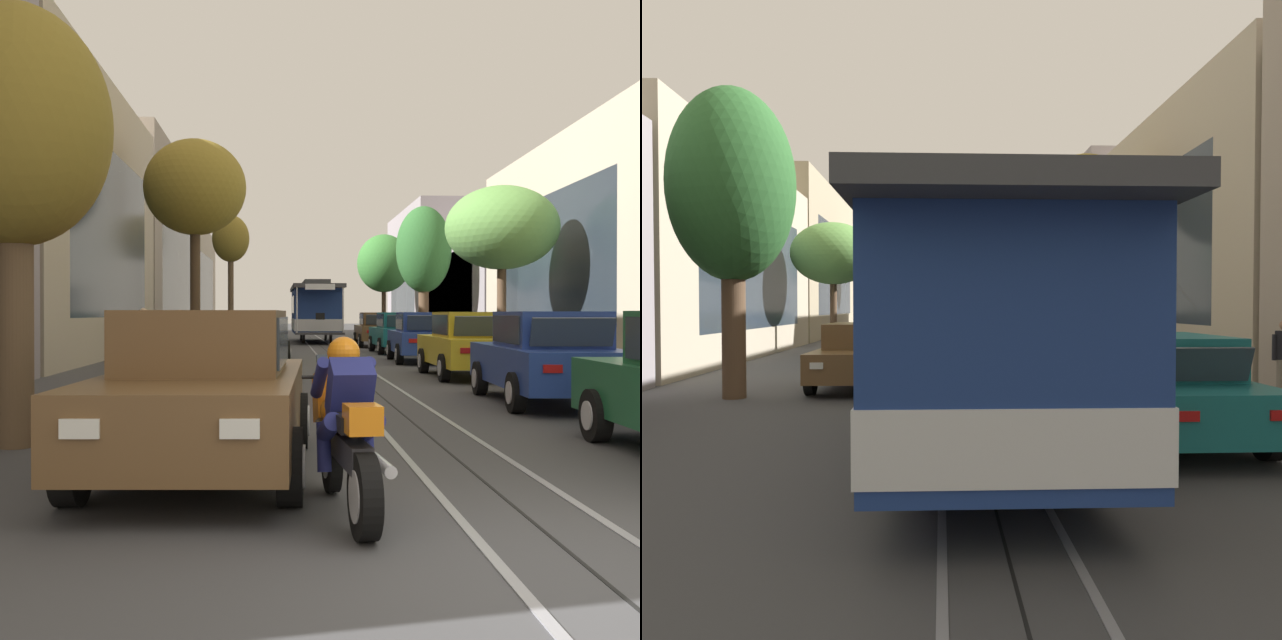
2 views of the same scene
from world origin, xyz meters
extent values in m
plane|color=#424244|center=(0.00, 26.49, 0.00)|extent=(165.56, 165.56, 0.00)
cube|color=gray|center=(-0.53, 31.11, 0.01)|extent=(0.08, 74.22, 0.01)
cube|color=gray|center=(0.53, 31.11, 0.01)|extent=(0.08, 74.22, 0.01)
cube|color=black|center=(0.00, 31.11, 0.00)|extent=(0.03, 74.22, 0.01)
cube|color=#BCAD93|center=(-10.33, 22.83, 4.72)|extent=(5.47, 16.26, 9.44)
cube|color=#2D3842|center=(-7.62, 22.83, 4.25)|extent=(0.04, 11.59, 5.67)
cube|color=gray|center=(-10.00, 39.39, 5.23)|extent=(4.80, 16.26, 10.46)
cube|color=#2D3842|center=(-7.62, 39.39, 4.71)|extent=(0.04, 11.59, 6.28)
cube|color=#BCAD93|center=(-9.83, 55.95, 3.98)|extent=(4.46, 16.26, 7.97)
cube|color=#2D3842|center=(-7.62, 55.95, 3.59)|extent=(0.04, 11.59, 4.78)
cube|color=#BCAD93|center=(10.28, 22.83, 3.85)|extent=(5.37, 16.26, 7.69)
cube|color=#2D3842|center=(7.62, 22.83, 3.46)|extent=(0.04, 11.59, 4.62)
cube|color=gray|center=(10.48, 39.39, 3.27)|extent=(5.78, 16.26, 6.55)
cube|color=#2D3842|center=(7.62, 39.39, 2.95)|extent=(0.04, 11.59, 3.93)
cube|color=gray|center=(10.14, 55.95, 4.76)|extent=(5.09, 16.26, 9.51)
cube|color=#2D3842|center=(7.62, 55.95, 4.28)|extent=(0.04, 11.59, 5.71)
cube|color=brown|center=(-2.61, 3.21, 0.65)|extent=(2.01, 4.38, 0.66)
cube|color=brown|center=(-2.60, 3.36, 1.28)|extent=(1.58, 2.13, 0.60)
cube|color=#2D3842|center=(-2.64, 2.52, 1.26)|extent=(1.34, 0.29, 0.47)
cube|color=#2D3842|center=(-2.54, 4.54, 1.26)|extent=(1.30, 0.26, 0.45)
cube|color=#2D3842|center=(-1.85, 3.32, 1.28)|extent=(0.12, 1.81, 0.47)
cube|color=#2D3842|center=(-3.35, 3.39, 1.28)|extent=(0.12, 1.81, 0.47)
cube|color=white|center=(-2.16, 1.02, 0.75)|extent=(0.28, 0.05, 0.14)
cube|color=#B21414|center=(-1.94, 5.34, 0.75)|extent=(0.28, 0.05, 0.12)
cube|color=white|center=(-3.27, 1.08, 0.75)|extent=(0.28, 0.05, 0.14)
cube|color=#B21414|center=(-3.06, 5.39, 0.75)|extent=(0.28, 0.05, 0.12)
cylinder|color=black|center=(-1.79, 1.83, 0.32)|extent=(0.23, 0.65, 0.64)
cylinder|color=silver|center=(-1.68, 1.83, 0.32)|extent=(0.04, 0.35, 0.35)
cylinder|color=black|center=(-3.55, 1.92, 0.32)|extent=(0.23, 0.65, 0.64)
cylinder|color=silver|center=(-3.66, 1.92, 0.32)|extent=(0.04, 0.35, 0.35)
cylinder|color=black|center=(-1.66, 4.49, 0.32)|extent=(0.23, 0.65, 0.64)
cylinder|color=silver|center=(-1.55, 4.49, 0.32)|extent=(0.04, 0.35, 0.35)
cylinder|color=black|center=(-3.42, 4.58, 0.32)|extent=(0.23, 0.65, 0.64)
cylinder|color=silver|center=(-3.53, 4.59, 0.32)|extent=(0.04, 0.35, 0.35)
cube|color=red|center=(-2.75, 8.68, 0.65)|extent=(1.94, 4.35, 0.66)
cube|color=red|center=(-2.75, 8.83, 1.28)|extent=(1.54, 2.11, 0.60)
cube|color=#2D3842|center=(-2.77, 7.99, 1.26)|extent=(1.34, 0.26, 0.47)
cube|color=#2D3842|center=(-2.71, 10.01, 1.26)|extent=(1.30, 0.24, 0.45)
cube|color=#2D3842|center=(-2.00, 8.81, 1.28)|extent=(0.09, 1.81, 0.47)
cube|color=#2D3842|center=(-3.50, 8.85, 1.28)|extent=(0.09, 1.81, 0.47)
cube|color=white|center=(-2.26, 6.50, 0.75)|extent=(0.28, 0.05, 0.14)
cube|color=#B21414|center=(-2.13, 10.82, 0.75)|extent=(0.28, 0.05, 0.12)
cube|color=white|center=(-3.38, 6.54, 0.75)|extent=(0.28, 0.05, 0.14)
cube|color=#B21414|center=(-3.24, 10.86, 0.75)|extent=(0.28, 0.05, 0.12)
cylinder|color=black|center=(-1.92, 7.32, 0.32)|extent=(0.22, 0.65, 0.64)
cylinder|color=silver|center=(-1.81, 7.32, 0.32)|extent=(0.03, 0.35, 0.35)
cylinder|color=black|center=(-3.67, 7.37, 0.32)|extent=(0.22, 0.65, 0.64)
cylinder|color=silver|center=(-3.78, 7.38, 0.32)|extent=(0.03, 0.35, 0.35)
cylinder|color=black|center=(-1.83, 9.98, 0.32)|extent=(0.22, 0.65, 0.64)
cylinder|color=silver|center=(-1.72, 9.98, 0.32)|extent=(0.03, 0.35, 0.35)
cylinder|color=black|center=(-3.59, 10.04, 0.32)|extent=(0.22, 0.65, 0.64)
cylinder|color=silver|center=(-3.70, 10.04, 0.32)|extent=(0.03, 0.35, 0.35)
cube|color=#19234C|center=(-2.79, 14.13, 0.65)|extent=(2.00, 4.38, 0.66)
cube|color=#19234C|center=(-2.80, 14.28, 1.28)|extent=(1.57, 2.13, 0.60)
cube|color=#2D3842|center=(-2.76, 13.44, 1.26)|extent=(1.34, 0.28, 0.47)
cube|color=#2D3842|center=(-2.85, 15.46, 1.26)|extent=(1.30, 0.26, 0.45)
cube|color=#2D3842|center=(-2.05, 14.31, 1.28)|extent=(0.11, 1.81, 0.47)
cube|color=#2D3842|center=(-3.55, 14.25, 1.28)|extent=(0.11, 1.81, 0.47)
cube|color=white|center=(-2.13, 12.00, 0.75)|extent=(0.28, 0.05, 0.14)
cube|color=#B21414|center=(-2.33, 16.31, 0.75)|extent=(0.28, 0.05, 0.12)
cube|color=white|center=(-3.25, 11.95, 0.75)|extent=(0.28, 0.05, 0.14)
cube|color=#B21414|center=(-3.45, 16.26, 0.75)|extent=(0.28, 0.05, 0.12)
cylinder|color=black|center=(-1.85, 12.84, 0.32)|extent=(0.23, 0.65, 0.64)
cylinder|color=silver|center=(-1.74, 12.84, 0.32)|extent=(0.04, 0.35, 0.35)
cylinder|color=black|center=(-3.61, 12.76, 0.32)|extent=(0.23, 0.65, 0.64)
cylinder|color=silver|center=(-3.72, 12.75, 0.32)|extent=(0.04, 0.35, 0.35)
cylinder|color=black|center=(-1.97, 15.50, 0.32)|extent=(0.23, 0.65, 0.64)
cylinder|color=silver|center=(-1.86, 15.51, 0.32)|extent=(0.04, 0.35, 0.35)
cylinder|color=black|center=(-3.73, 15.42, 0.32)|extent=(0.23, 0.65, 0.64)
cylinder|color=silver|center=(-3.84, 15.42, 0.32)|extent=(0.04, 0.35, 0.35)
cube|color=gold|center=(-2.56, 20.06, 0.65)|extent=(1.83, 4.31, 0.66)
cube|color=gold|center=(-2.55, 20.21, 1.28)|extent=(1.49, 2.07, 0.60)
cube|color=#2D3842|center=(-2.56, 19.38, 1.26)|extent=(1.33, 0.23, 0.47)
cube|color=#2D3842|center=(-2.55, 21.40, 1.26)|extent=(1.30, 0.21, 0.45)
cube|color=#2D3842|center=(-1.81, 20.21, 1.28)|extent=(0.04, 1.81, 0.47)
cube|color=#2D3842|center=(-3.30, 20.22, 1.28)|extent=(0.04, 1.81, 0.47)
cube|color=white|center=(-2.01, 17.90, 0.75)|extent=(0.28, 0.04, 0.14)
cube|color=#B21414|center=(-1.98, 22.22, 0.75)|extent=(0.28, 0.04, 0.12)
cube|color=white|center=(-3.13, 17.91, 0.75)|extent=(0.28, 0.04, 0.14)
cube|color=#B21414|center=(-3.10, 22.23, 0.75)|extent=(0.28, 0.04, 0.12)
cylinder|color=black|center=(-1.68, 18.72, 0.32)|extent=(0.20, 0.64, 0.64)
cylinder|color=silver|center=(-1.57, 18.72, 0.32)|extent=(0.02, 0.35, 0.35)
cylinder|color=black|center=(-3.44, 18.74, 0.32)|extent=(0.20, 0.64, 0.64)
cylinder|color=silver|center=(-3.55, 18.74, 0.32)|extent=(0.02, 0.35, 0.35)
cylinder|color=black|center=(-1.67, 21.39, 0.32)|extent=(0.20, 0.64, 0.64)
cylinder|color=silver|center=(-1.56, 21.39, 0.32)|extent=(0.02, 0.35, 0.35)
cylinder|color=black|center=(-3.43, 21.40, 0.32)|extent=(0.20, 0.64, 0.64)
cylinder|color=silver|center=(-3.54, 21.40, 0.32)|extent=(0.02, 0.35, 0.35)
cube|color=slate|center=(-2.82, 25.75, 0.65)|extent=(1.94, 4.36, 0.66)
cube|color=slate|center=(-2.83, 25.90, 1.28)|extent=(1.54, 2.11, 0.60)
cube|color=#2D3842|center=(-2.80, 25.06, 1.26)|extent=(1.34, 0.26, 0.47)
cube|color=#2D3842|center=(-2.86, 27.08, 1.26)|extent=(1.30, 0.24, 0.45)
cube|color=#2D3842|center=(-2.08, 25.93, 1.28)|extent=(0.09, 1.81, 0.47)
cube|color=#2D3842|center=(-3.57, 25.88, 1.28)|extent=(0.09, 1.81, 0.47)
cube|color=white|center=(-2.19, 23.61, 0.75)|extent=(0.28, 0.05, 0.14)
cube|color=#B21414|center=(-2.33, 27.93, 0.75)|extent=(0.28, 0.05, 0.12)
cube|color=white|center=(-3.31, 23.58, 0.75)|extent=(0.28, 0.05, 0.14)
cube|color=#B21414|center=(-3.45, 27.89, 0.75)|extent=(0.28, 0.05, 0.12)
cylinder|color=black|center=(-1.90, 24.45, 0.32)|extent=(0.22, 0.65, 0.64)
cylinder|color=silver|center=(-1.79, 24.45, 0.32)|extent=(0.03, 0.35, 0.35)
cylinder|color=black|center=(-3.66, 24.39, 0.32)|extent=(0.22, 0.65, 0.64)
cylinder|color=silver|center=(-3.77, 24.39, 0.32)|extent=(0.03, 0.35, 0.35)
cylinder|color=black|center=(-1.99, 27.11, 0.32)|extent=(0.22, 0.65, 0.64)
cylinder|color=silver|center=(-1.88, 27.12, 0.32)|extent=(0.03, 0.35, 0.35)
cylinder|color=black|center=(-3.74, 27.06, 0.32)|extent=(0.22, 0.65, 0.64)
cylinder|color=silver|center=(-3.85, 27.05, 0.32)|extent=(0.03, 0.35, 0.35)
cube|color=maroon|center=(-2.76, 30.95, 0.65)|extent=(1.90, 4.34, 0.66)
cube|color=maroon|center=(-2.76, 31.10, 1.28)|extent=(1.53, 2.10, 0.60)
cube|color=#2D3842|center=(-2.78, 30.27, 1.26)|extent=(1.34, 0.25, 0.47)
cube|color=#2D3842|center=(-2.73, 32.29, 1.26)|extent=(1.30, 0.23, 0.45)
cube|color=#2D3842|center=(-2.01, 31.09, 1.28)|extent=(0.07, 1.81, 0.47)
cube|color=#2D3842|center=(-3.51, 31.12, 1.28)|extent=(0.07, 1.81, 0.47)
cube|color=white|center=(-2.26, 28.78, 0.75)|extent=(0.28, 0.05, 0.14)
cube|color=#B21414|center=(-2.15, 33.10, 0.75)|extent=(0.28, 0.05, 0.12)
cube|color=white|center=(-3.37, 28.81, 0.75)|extent=(0.28, 0.05, 0.14)
cube|color=#B21414|center=(-3.27, 33.13, 0.75)|extent=(0.28, 0.05, 0.12)
cylinder|color=black|center=(-1.91, 29.60, 0.32)|extent=(0.22, 0.64, 0.64)
cylinder|color=silver|center=(-1.80, 29.60, 0.32)|extent=(0.03, 0.35, 0.35)
cylinder|color=black|center=(-3.67, 29.64, 0.32)|extent=(0.22, 0.64, 0.64)
cylinder|color=silver|center=(-3.78, 29.65, 0.32)|extent=(0.03, 0.35, 0.35)
cylinder|color=black|center=(-1.85, 32.27, 0.32)|extent=(0.22, 0.64, 0.64)
cylinder|color=silver|center=(-1.74, 32.26, 0.32)|extent=(0.03, 0.35, 0.35)
cylinder|color=black|center=(-3.61, 32.31, 0.32)|extent=(0.22, 0.64, 0.64)
cylinder|color=silver|center=(-3.72, 32.31, 0.32)|extent=(0.03, 0.35, 0.35)
cube|color=#196B70|center=(-2.82, 37.12, 0.65)|extent=(1.86, 4.32, 0.66)
cube|color=#196B70|center=(-2.82, 37.27, 1.28)|extent=(1.50, 2.08, 0.60)
cube|color=#2D3842|center=(-2.81, 36.44, 1.26)|extent=(1.33, 0.24, 0.47)
cube|color=#2D3842|center=(-2.83, 38.46, 1.26)|extent=(1.30, 0.21, 0.45)
cube|color=#2D3842|center=(-2.07, 37.28, 1.28)|extent=(0.05, 1.81, 0.47)
cube|color=#2D3842|center=(-3.57, 37.26, 1.28)|extent=(0.05, 1.81, 0.47)
cube|color=white|center=(-2.23, 34.97, 0.75)|extent=(0.28, 0.04, 0.14)
cube|color=#B21414|center=(-2.29, 39.29, 0.75)|extent=(0.28, 0.04, 0.12)
cube|color=white|center=(-3.34, 34.96, 0.75)|extent=(0.28, 0.04, 0.14)
cube|color=#B21414|center=(-3.40, 39.28, 0.75)|extent=(0.28, 0.04, 0.12)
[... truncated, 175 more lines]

